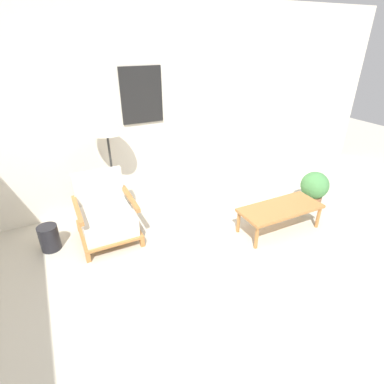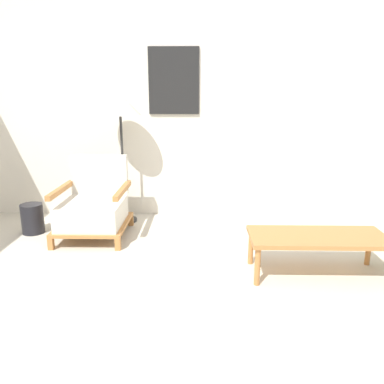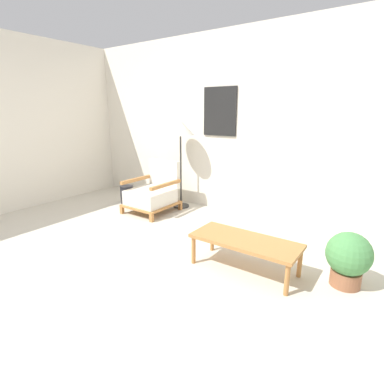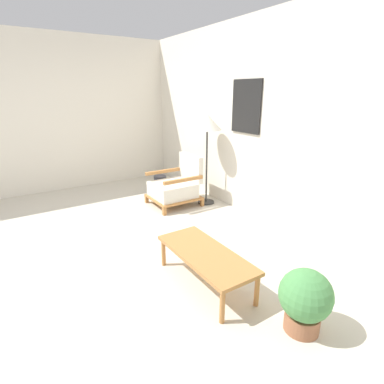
{
  "view_description": "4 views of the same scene",
  "coord_description": "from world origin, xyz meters",
  "px_view_note": "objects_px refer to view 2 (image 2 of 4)",
  "views": [
    {
      "loc": [
        -1.49,
        -1.71,
        2.25
      ],
      "look_at": [
        -0.05,
        1.19,
        0.55
      ],
      "focal_mm": 28.0,
      "sensor_mm": 36.0,
      "label": 1
    },
    {
      "loc": [
        0.02,
        -2.08,
        1.4
      ],
      "look_at": [
        -0.05,
        1.19,
        0.55
      ],
      "focal_mm": 35.0,
      "sensor_mm": 36.0,
      "label": 2
    },
    {
      "loc": [
        2.11,
        -1.84,
        1.57
      ],
      "look_at": [
        -0.05,
        1.19,
        0.55
      ],
      "focal_mm": 28.0,
      "sensor_mm": 36.0,
      "label": 3
    },
    {
      "loc": [
        2.95,
        -0.73,
        1.76
      ],
      "look_at": [
        -0.05,
        1.19,
        0.55
      ],
      "focal_mm": 28.0,
      "sensor_mm": 36.0,
      "label": 4
    }
  ],
  "objects_px": {
    "armchair": "(94,207)",
    "coffee_table": "(318,240)",
    "vase": "(32,219)",
    "floor_lamp": "(120,110)"
  },
  "relations": [
    {
      "from": "armchair",
      "to": "vase",
      "type": "distance_m",
      "value": 0.68
    },
    {
      "from": "armchair",
      "to": "vase",
      "type": "height_order",
      "value": "armchair"
    },
    {
      "from": "floor_lamp",
      "to": "coffee_table",
      "type": "bearing_deg",
      "value": -35.52
    },
    {
      "from": "coffee_table",
      "to": "vase",
      "type": "bearing_deg",
      "value": 161.73
    },
    {
      "from": "floor_lamp",
      "to": "vase",
      "type": "height_order",
      "value": "floor_lamp"
    },
    {
      "from": "armchair",
      "to": "vase",
      "type": "bearing_deg",
      "value": 175.41
    },
    {
      "from": "coffee_table",
      "to": "floor_lamp",
      "type": "bearing_deg",
      "value": 144.48
    },
    {
      "from": "vase",
      "to": "armchair",
      "type": "bearing_deg",
      "value": -4.59
    },
    {
      "from": "armchair",
      "to": "coffee_table",
      "type": "relative_size",
      "value": 0.73
    },
    {
      "from": "vase",
      "to": "floor_lamp",
      "type": "bearing_deg",
      "value": 23.72
    }
  ]
}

